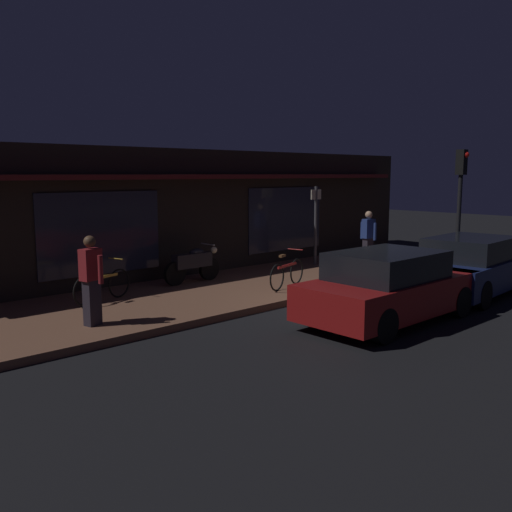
% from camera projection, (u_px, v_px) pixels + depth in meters
% --- Properties ---
extents(ground_plane, '(60.00, 60.00, 0.00)m').
position_uv_depth(ground_plane, '(346.00, 308.00, 12.26)').
color(ground_plane, black).
extents(sidewalk_slab, '(18.00, 4.00, 0.15)m').
position_uv_depth(sidewalk_slab, '(254.00, 285.00, 14.43)').
color(sidewalk_slab, brown).
rests_on(sidewalk_slab, ground_plane).
extents(storefront_building, '(18.00, 3.30, 3.60)m').
position_uv_depth(storefront_building, '(177.00, 212.00, 16.64)').
color(storefront_building, black).
rests_on(storefront_building, ground_plane).
extents(motorcycle, '(1.70, 0.55, 0.97)m').
position_uv_depth(motorcycle, '(193.00, 263.00, 14.33)').
color(motorcycle, black).
rests_on(motorcycle, sidewalk_slab).
extents(bicycle_parked, '(1.61, 0.56, 0.91)m').
position_uv_depth(bicycle_parked, '(287.00, 273.00, 13.70)').
color(bicycle_parked, black).
rests_on(bicycle_parked, sidewalk_slab).
extents(bicycle_extra, '(1.60, 0.59, 0.91)m').
position_uv_depth(bicycle_extra, '(103.00, 286.00, 12.18)').
color(bicycle_extra, black).
rests_on(bicycle_extra, sidewalk_slab).
extents(person_photographer, '(0.42, 0.61, 1.67)m').
position_uv_depth(person_photographer, '(91.00, 279.00, 10.21)').
color(person_photographer, '#28232D').
rests_on(person_photographer, sidewalk_slab).
extents(person_bystander, '(0.40, 0.62, 1.67)m').
position_uv_depth(person_bystander, '(368.00, 237.00, 16.88)').
color(person_bystander, '#28232D').
rests_on(person_bystander, sidewalk_slab).
extents(sign_post, '(0.44, 0.09, 2.40)m').
position_uv_depth(sign_post, '(316.00, 220.00, 17.13)').
color(sign_post, '#47474C').
rests_on(sign_post, sidewalk_slab).
extents(traffic_light_pole, '(0.24, 0.33, 3.60)m').
position_uv_depth(traffic_light_pole, '(460.00, 190.00, 15.71)').
color(traffic_light_pole, black).
rests_on(traffic_light_pole, ground_plane).
extents(parked_car_near, '(4.11, 1.79, 1.42)m').
position_uv_depth(parked_car_near, '(389.00, 287.00, 11.06)').
color(parked_car_near, black).
rests_on(parked_car_near, ground_plane).
extents(parked_car_far, '(4.22, 2.05, 1.42)m').
position_uv_depth(parked_car_far, '(472.00, 266.00, 13.55)').
color(parked_car_far, black).
rests_on(parked_car_far, ground_plane).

